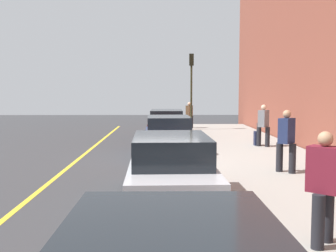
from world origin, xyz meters
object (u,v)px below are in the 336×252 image
object	(u,v)px
parked_car_maroon	(167,124)
pedestrian_burgundy_coat	(324,185)
pedestrian_brown_coat	(189,114)
traffic_light_pole	(191,79)
parked_car_silver	(171,168)
parked_car_navy	(168,135)
rolling_suitcase	(257,138)
pedestrian_grey_coat	(263,124)
pedestrian_navy_coat	(286,139)

from	to	relation	value
parked_car_maroon	pedestrian_burgundy_coat	world-z (taller)	pedestrian_burgundy_coat
pedestrian_brown_coat	traffic_light_pole	distance (m)	2.46
parked_car_silver	parked_car_navy	size ratio (longest dim) A/B	1.08
parked_car_navy	parked_car_silver	bearing A→B (deg)	179.54
parked_car_silver	rolling_suitcase	xyz separation A→B (m)	(8.46, -3.88, -0.30)
rolling_suitcase	pedestrian_grey_coat	bearing A→B (deg)	-152.42
parked_car_silver	parked_car_navy	world-z (taller)	same
pedestrian_navy_coat	parked_car_maroon	bearing A→B (deg)	18.72
pedestrian_brown_coat	parked_car_silver	bearing A→B (deg)	174.85
pedestrian_burgundy_coat	parked_car_maroon	bearing A→B (deg)	8.12
pedestrian_grey_coat	rolling_suitcase	size ratio (longest dim) A/B	1.82
parked_car_navy	pedestrian_navy_coat	xyz separation A→B (m)	(-4.30, -3.30, 0.35)
pedestrian_navy_coat	parked_car_silver	bearing A→B (deg)	127.30
parked_car_maroon	pedestrian_grey_coat	size ratio (longest dim) A/B	2.74
pedestrian_navy_coat	rolling_suitcase	size ratio (longest dim) A/B	1.85
pedestrian_grey_coat	rolling_suitcase	world-z (taller)	pedestrian_grey_coat
pedestrian_burgundy_coat	pedestrian_grey_coat	bearing A→B (deg)	-9.39
pedestrian_navy_coat	traffic_light_pole	bearing A→B (deg)	7.66
parked_car_silver	rolling_suitcase	world-z (taller)	parked_car_silver
parked_car_silver	parked_car_navy	xyz separation A→B (m)	(6.85, -0.06, -0.00)
parked_car_silver	rolling_suitcase	distance (m)	9.31
traffic_light_pole	parked_car_silver	bearing A→B (deg)	174.32
pedestrian_navy_coat	pedestrian_brown_coat	size ratio (longest dim) A/B	1.09
pedestrian_brown_coat	pedestrian_grey_coat	bearing A→B (deg)	-163.87
parked_car_maroon	pedestrian_grey_coat	world-z (taller)	pedestrian_grey_coat
parked_car_silver	pedestrian_grey_coat	bearing A→B (deg)	-26.64
traffic_light_pole	pedestrian_navy_coat	bearing A→B (deg)	-172.34
pedestrian_grey_coat	pedestrian_burgundy_coat	size ratio (longest dim) A/B	1.02
rolling_suitcase	traffic_light_pole	bearing A→B (deg)	17.49
parked_car_maroon	pedestrian_brown_coat	xyz separation A→B (m)	(4.57, -1.49, 0.26)
parked_car_maroon	pedestrian_grey_coat	bearing A→B (deg)	-136.36
parked_car_navy	rolling_suitcase	distance (m)	4.16
parked_car_silver	pedestrian_grey_coat	world-z (taller)	pedestrian_grey_coat
parked_car_navy	traffic_light_pole	bearing A→B (deg)	-9.61
pedestrian_brown_coat	parked_car_navy	bearing A→B (deg)	171.68
parked_car_silver	traffic_light_pole	distance (m)	16.07
parked_car_maroon	pedestrian_brown_coat	size ratio (longest dim) A/B	2.94
parked_car_navy	pedestrian_brown_coat	xyz separation A→B (m)	(10.05, -1.47, 0.27)
parked_car_silver	pedestrian_burgundy_coat	size ratio (longest dim) A/B	2.79
pedestrian_grey_coat	pedestrian_brown_coat	size ratio (longest dim) A/B	1.07
pedestrian_grey_coat	parked_car_maroon	bearing A→B (deg)	43.64
pedestrian_navy_coat	traffic_light_pole	distance (m)	13.53
pedestrian_grey_coat	rolling_suitcase	bearing A→B (deg)	27.58
pedestrian_burgundy_coat	traffic_light_pole	distance (m)	18.94
traffic_light_pole	rolling_suitcase	xyz separation A→B (m)	(-7.34, -2.31, -2.76)
parked_car_silver	pedestrian_brown_coat	bearing A→B (deg)	-5.15
pedestrian_burgundy_coat	pedestrian_navy_coat	bearing A→B (deg)	-11.41
parked_car_navy	pedestrian_brown_coat	world-z (taller)	pedestrian_brown_coat
parked_car_silver	pedestrian_grey_coat	distance (m)	9.07
parked_car_maroon	pedestrian_navy_coat	world-z (taller)	pedestrian_navy_coat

